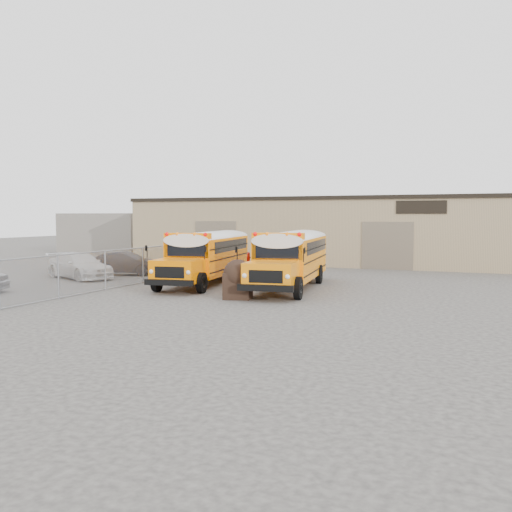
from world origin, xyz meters
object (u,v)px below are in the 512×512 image
at_px(school_bus_right, 310,248).
at_px(tarp_bundle, 238,279).
at_px(school_bus_left, 236,247).
at_px(car_white, 80,266).
at_px(car_dark, 126,263).

relative_size(school_bus_right, tarp_bundle, 5.85).
bearing_deg(tarp_bundle, school_bus_left, 115.09).
distance_m(school_bus_right, tarp_bundle, 9.86).
bearing_deg(school_bus_right, car_white, -150.37).
relative_size(school_bus_right, car_white, 2.00).
height_order(school_bus_left, car_dark, school_bus_left).
bearing_deg(tarp_bundle, car_dark, 148.15).
xyz_separation_m(car_white, car_dark, (1.16, 2.52, -0.02)).
height_order(tarp_bundle, car_dark, tarp_bundle).
distance_m(school_bus_left, car_white, 8.96).
height_order(school_bus_left, tarp_bundle, school_bus_left).
bearing_deg(car_dark, school_bus_left, -71.09).
bearing_deg(car_dark, school_bus_right, -85.10).
bearing_deg(car_white, tarp_bundle, -86.24).
distance_m(car_white, car_dark, 2.78).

